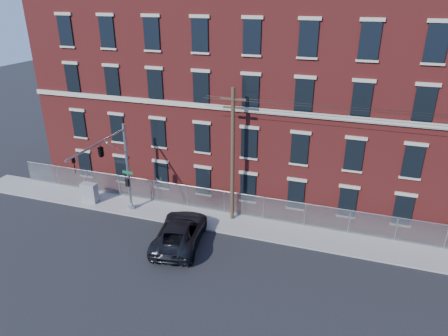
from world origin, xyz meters
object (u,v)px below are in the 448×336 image
at_px(pickup_truck, 180,232).
at_px(utility_cabinet, 90,193).
at_px(traffic_signal_mast, 108,157).
at_px(utility_pole_near, 233,154).

relative_size(pickup_truck, utility_cabinet, 3.86).
bearing_deg(traffic_signal_mast, pickup_truck, -7.03).
bearing_deg(utility_pole_near, pickup_truck, -120.80).
bearing_deg(traffic_signal_mast, utility_cabinet, 149.05).
distance_m(utility_pole_near, pickup_truck, 6.54).
relative_size(traffic_signal_mast, utility_cabinet, 4.31).
bearing_deg(utility_cabinet, utility_pole_near, 6.16).
distance_m(traffic_signal_mast, pickup_truck, 7.19).
height_order(traffic_signal_mast, utility_cabinet, traffic_signal_mast).
bearing_deg(utility_pole_near, traffic_signal_mast, -156.86).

